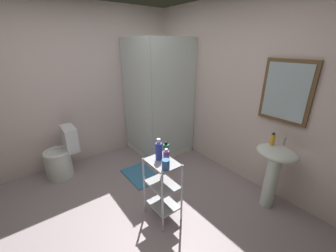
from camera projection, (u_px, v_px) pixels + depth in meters
ground_plane at (130, 226)px, 2.33m from camera, size 4.20×4.20×0.02m
wall_back at (243, 93)px, 2.90m from camera, size 4.20×0.14×2.50m
wall_left at (69, 88)px, 3.23m from camera, size 0.10×4.20×2.50m
shower_stall at (158, 129)px, 3.76m from camera, size 0.92×0.92×2.00m
pedestal_sink at (274, 165)px, 2.41m from camera, size 0.46×0.37×0.81m
sink_faucet at (284, 141)px, 2.38m from camera, size 0.03×0.03×0.10m
toilet at (62, 157)px, 3.11m from camera, size 0.37×0.49×0.76m
storage_cart at (162, 185)px, 2.30m from camera, size 0.38×0.28×0.74m
hand_soap_bottle at (273, 139)px, 2.38m from camera, size 0.05×0.05×0.14m
body_wash_bottle_green at (166, 151)px, 2.24m from camera, size 0.06×0.06×0.19m
conditioner_bottle_purple at (166, 157)px, 2.13m from camera, size 0.06×0.06×0.17m
shampoo_bottle_blue at (159, 151)px, 2.19m from camera, size 0.07×0.07×0.24m
rinse_cup at (166, 164)px, 2.04m from camera, size 0.08×0.08×0.11m
bath_mat at (141, 175)px, 3.20m from camera, size 0.60×0.40×0.02m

